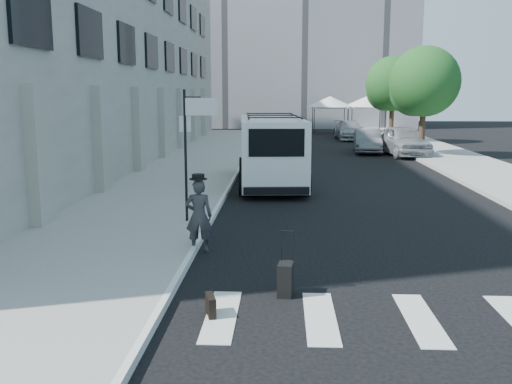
# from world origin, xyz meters

# --- Properties ---
(ground) EXTENTS (120.00, 120.00, 0.00)m
(ground) POSITION_xyz_m (0.00, 0.00, 0.00)
(ground) COLOR black
(ground) RESTS_ON ground
(sidewalk_left) EXTENTS (4.50, 48.00, 0.15)m
(sidewalk_left) POSITION_xyz_m (-4.25, 16.00, 0.07)
(sidewalk_left) COLOR gray
(sidewalk_left) RESTS_ON ground
(sidewalk_right) EXTENTS (4.00, 56.00, 0.15)m
(sidewalk_right) POSITION_xyz_m (9.00, 20.00, 0.07)
(sidewalk_right) COLOR gray
(sidewalk_right) RESTS_ON ground
(building_left) EXTENTS (10.00, 44.00, 12.00)m
(building_left) POSITION_xyz_m (-11.50, 18.00, 6.00)
(building_left) COLOR gray
(building_left) RESTS_ON ground
(building_far) EXTENTS (22.00, 12.00, 25.00)m
(building_far) POSITION_xyz_m (2.00, 50.00, 12.50)
(building_far) COLOR slate
(building_far) RESTS_ON ground
(sign_pole) EXTENTS (1.03, 0.07, 3.50)m
(sign_pole) POSITION_xyz_m (-2.36, 3.20, 2.65)
(sign_pole) COLOR black
(sign_pole) RESTS_ON sidewalk_left
(tree_near) EXTENTS (3.80, 3.83, 6.03)m
(tree_near) POSITION_xyz_m (7.50, 20.15, 3.97)
(tree_near) COLOR black
(tree_near) RESTS_ON ground
(tree_far) EXTENTS (3.80, 3.83, 6.03)m
(tree_far) POSITION_xyz_m (7.50, 29.15, 3.97)
(tree_far) COLOR black
(tree_far) RESTS_ON ground
(tent_left) EXTENTS (4.00, 4.00, 3.20)m
(tent_left) POSITION_xyz_m (4.00, 38.00, 2.71)
(tent_left) COLOR black
(tent_left) RESTS_ON ground
(tent_right) EXTENTS (4.00, 4.00, 3.20)m
(tent_right) POSITION_xyz_m (7.20, 38.50, 2.71)
(tent_right) COLOR black
(tent_right) RESTS_ON ground
(businessman) EXTENTS (0.63, 0.43, 1.67)m
(businessman) POSITION_xyz_m (-1.90, 0.70, 0.83)
(businessman) COLOR #333335
(businessman) RESTS_ON ground
(briefcase) EXTENTS (0.23, 0.46, 0.34)m
(briefcase) POSITION_xyz_m (-1.18, -3.00, 0.17)
(briefcase) COLOR black
(briefcase) RESTS_ON ground
(suitcase) EXTENTS (0.31, 0.44, 1.14)m
(suitcase) POSITION_xyz_m (0.04, -2.00, 0.30)
(suitcase) COLOR black
(suitcase) RESTS_ON ground
(cargo_van) EXTENTS (2.85, 7.12, 2.60)m
(cargo_van) POSITION_xyz_m (-0.47, 10.17, 1.34)
(cargo_van) COLOR white
(cargo_van) RESTS_ON ground
(parked_car_a) EXTENTS (2.58, 5.23, 1.72)m
(parked_car_a) POSITION_xyz_m (6.80, 20.81, 0.86)
(parked_car_a) COLOR #A6A9AE
(parked_car_a) RESTS_ON ground
(parked_car_b) EXTENTS (1.85, 4.37, 1.40)m
(parked_car_b) POSITION_xyz_m (5.00, 22.33, 0.70)
(parked_car_b) COLOR #5B5D63
(parked_car_b) RESTS_ON ground
(parked_car_c) EXTENTS (2.15, 4.89, 1.40)m
(parked_car_c) POSITION_xyz_m (5.00, 31.68, 0.70)
(parked_car_c) COLOR #9B9DA3
(parked_car_c) RESTS_ON ground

